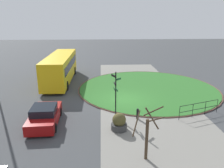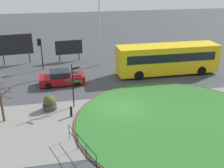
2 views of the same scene
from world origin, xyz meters
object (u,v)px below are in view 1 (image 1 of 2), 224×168
car_near_lane (45,116)px  planter_near_signpost (119,123)px  street_tree_bare (147,133)px  bus_yellow (61,68)px  bollard_foreground (138,114)px  signpost_directional (116,91)px

car_near_lane → planter_near_signpost: car_near_lane is taller
planter_near_signpost → street_tree_bare: (-3.27, -1.23, 1.03)m
planter_near_signpost → bus_yellow: bearing=26.0°
car_near_lane → planter_near_signpost: 5.40m
bollard_foreground → car_near_lane: 6.83m
bollard_foreground → car_near_lane: (-0.47, 6.81, 0.21)m
bollard_foreground → planter_near_signpost: 2.23m
signpost_directional → bollard_foreground: (-0.41, -1.65, -1.69)m
signpost_directional → bollard_foreground: 2.40m
bus_yellow → bollard_foreground: bearing=-144.7°
bus_yellow → car_near_lane: bus_yellow is taller
car_near_lane → street_tree_bare: size_ratio=1.34×
bollard_foreground → bus_yellow: size_ratio=0.08×
signpost_directional → street_tree_bare: bearing=-165.7°
bus_yellow → car_near_lane: size_ratio=2.47×
bus_yellow → planter_near_signpost: bearing=-153.8°
bus_yellow → street_tree_bare: size_ratio=3.31×
bollard_foreground → bus_yellow: bearing=35.1°
bollard_foreground → bus_yellow: bus_yellow is taller
signpost_directional → car_near_lane: bearing=99.6°
street_tree_bare → planter_near_signpost: bearing=20.6°
bus_yellow → planter_near_signpost: (-12.37, -6.03, -1.16)m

